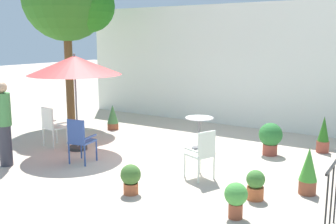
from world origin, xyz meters
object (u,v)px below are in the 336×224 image
(patio_chair_0, at_px, (202,152))
(patio_chair_2, at_px, (52,124))
(potted_plant_0, at_px, (131,178))
(potted_plant_5, at_px, (323,135))
(patio_umbrella_0, at_px, (75,66))
(patio_chair_1, at_px, (80,138))
(cafe_table_0, at_px, (199,127))
(potted_plant_6, at_px, (271,137))
(potted_plant_2, at_px, (308,171))
(potted_plant_1, at_px, (113,117))
(potted_plant_3, at_px, (255,184))
(standing_person, at_px, (4,123))
(potted_plant_4, at_px, (236,197))

(patio_chair_0, xyz_separation_m, patio_chair_2, (-4.23, 0.09, 0.02))
(potted_plant_0, bearing_deg, potted_plant_5, 63.00)
(patio_umbrella_0, bearing_deg, patio_chair_1, -42.32)
(cafe_table_0, xyz_separation_m, potted_plant_6, (1.64, 0.41, -0.11))
(potted_plant_5, bearing_deg, potted_plant_0, -117.00)
(patio_chair_1, distance_m, potted_plant_2, 4.63)
(potted_plant_1, bearing_deg, patio_chair_2, -90.91)
(cafe_table_0, bearing_deg, potted_plant_3, -45.07)
(potted_plant_1, bearing_deg, standing_person, -85.57)
(potted_plant_3, distance_m, potted_plant_4, 0.84)
(patio_chair_0, distance_m, potted_plant_5, 3.52)
(potted_plant_4, bearing_deg, patio_umbrella_0, 162.75)
(potted_plant_5, bearing_deg, patio_chair_1, -138.97)
(potted_plant_0, xyz_separation_m, potted_plant_5, (2.27, 4.46, 0.12))
(potted_plant_6, bearing_deg, potted_plant_2, -56.43)
(patio_chair_0, distance_m, potted_plant_2, 1.91)
(potted_plant_1, distance_m, potted_plant_6, 4.78)
(standing_person, bearing_deg, potted_plant_2, 17.15)
(patio_chair_1, relative_size, potted_plant_1, 1.34)
(patio_chair_2, distance_m, potted_plant_1, 2.29)
(potted_plant_1, height_order, potted_plant_3, potted_plant_1)
(patio_umbrella_0, distance_m, patio_chair_2, 1.63)
(potted_plant_2, relative_size, standing_person, 0.46)
(potted_plant_5, bearing_deg, cafe_table_0, -153.94)
(patio_chair_0, relative_size, potted_plant_2, 1.16)
(cafe_table_0, xyz_separation_m, patio_chair_1, (-1.61, -2.40, 0.02))
(patio_chair_1, height_order, potted_plant_1, patio_chair_1)
(patio_chair_0, height_order, standing_person, standing_person)
(cafe_table_0, bearing_deg, potted_plant_2, -27.83)
(cafe_table_0, distance_m, potted_plant_1, 3.19)
(patio_chair_0, height_order, potted_plant_4, patio_chair_0)
(patio_chair_0, xyz_separation_m, standing_person, (-3.90, -1.46, 0.38))
(potted_plant_2, bearing_deg, cafe_table_0, 152.17)
(patio_umbrella_0, height_order, cafe_table_0, patio_umbrella_0)
(cafe_table_0, height_order, patio_chair_0, patio_chair_0)
(potted_plant_0, distance_m, potted_plant_3, 2.12)
(patio_chair_2, distance_m, potted_plant_4, 5.59)
(potted_plant_5, bearing_deg, potted_plant_1, -172.29)
(patio_chair_0, relative_size, patio_chair_2, 0.96)
(patio_chair_1, xyz_separation_m, potted_plant_4, (3.86, -0.70, -0.23))
(patio_chair_0, relative_size, potted_plant_1, 1.30)
(patio_umbrella_0, relative_size, potted_plant_3, 4.56)
(patio_chair_1, height_order, potted_plant_5, patio_chair_1)
(cafe_table_0, bearing_deg, patio_chair_2, -150.76)
(potted_plant_5, relative_size, standing_person, 0.49)
(patio_chair_0, height_order, potted_plant_1, patio_chair_0)
(patio_umbrella_0, relative_size, potted_plant_1, 3.16)
(standing_person, bearing_deg, potted_plant_6, 39.84)
(potted_plant_0, bearing_deg, patio_umbrella_0, 151.08)
(potted_plant_1, bearing_deg, potted_plant_4, -33.70)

